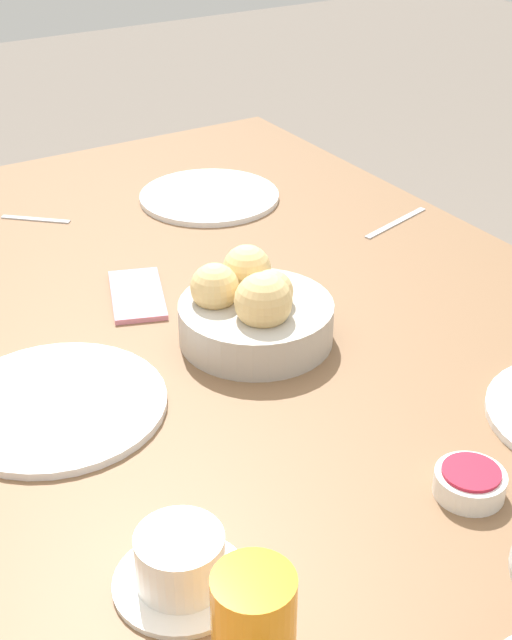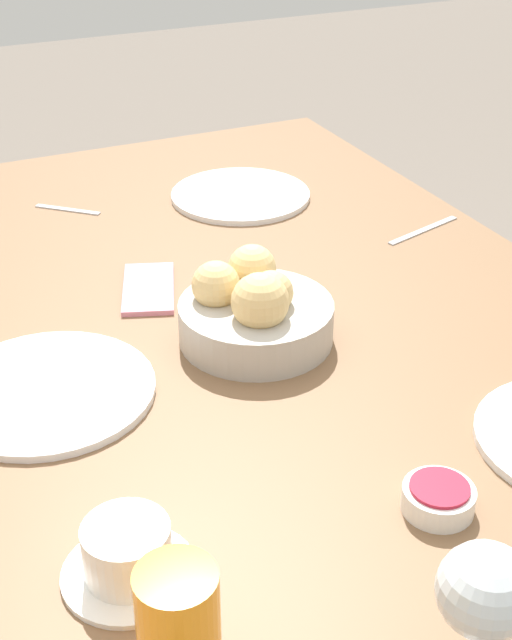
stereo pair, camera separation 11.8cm
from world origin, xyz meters
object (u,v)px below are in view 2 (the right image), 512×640
at_px(bread_basket, 254,310).
at_px(plate_near_right, 241,195).
at_px(fork_silver, 423,230).
at_px(spoon_coffee, 68,210).
at_px(coffee_cup, 128,555).
at_px(juice_glass, 178,624).
at_px(plate_far_center, 47,391).
at_px(cell_phone, 149,288).
at_px(wine_glass, 484,596).
at_px(jam_bowl_berry, 438,498).

height_order(bread_basket, plate_near_right, bread_basket).
relative_size(fork_silver, spoon_coffee, 1.64).
distance_m(coffee_cup, fork_silver, 0.87).
height_order(juice_glass, spoon_coffee, juice_glass).
height_order(plate_far_center, cell_phone, plate_far_center).
bearing_deg(coffee_cup, juice_glass, -176.31).
height_order(spoon_coffee, cell_phone, cell_phone).
xyz_separation_m(wine_glass, coffee_cup, (0.24, 0.21, -0.09)).
distance_m(wine_glass, jam_bowl_berry, 0.24).
bearing_deg(juice_glass, plate_far_center, 0.91).
relative_size(plate_near_right, spoon_coffee, 2.56).
xyz_separation_m(jam_bowl_berry, cell_phone, (0.57, 0.12, -0.01)).
bearing_deg(plate_near_right, juice_glass, 153.08).
distance_m(jam_bowl_berry, cell_phone, 0.58).
relative_size(coffee_cup, spoon_coffee, 1.31).
bearing_deg(fork_silver, bread_basket, 115.34).
bearing_deg(cell_phone, coffee_cup, 159.16).
distance_m(fork_silver, cell_phone, 0.49).
xyz_separation_m(plate_near_right, coffee_cup, (-0.79, 0.47, 0.02)).
height_order(plate_far_center, wine_glass, wine_glass).
height_order(juice_glass, fork_silver, juice_glass).
bearing_deg(juice_glass, wine_glass, -120.67).
distance_m(juice_glass, coffee_cup, 0.12).
distance_m(bread_basket, fork_silver, 0.45).
relative_size(juice_glass, cell_phone, 0.65).
height_order(plate_far_center, fork_silver, plate_far_center).
height_order(bread_basket, jam_bowl_berry, bread_basket).
bearing_deg(fork_silver, juice_glass, 133.42).
bearing_deg(wine_glass, coffee_cup, 41.68).
distance_m(bread_basket, plate_near_right, 0.49).
bearing_deg(cell_phone, jam_bowl_berry, -168.43).
bearing_deg(wine_glass, jam_bowl_berry, -28.59).
height_order(wine_glass, cell_phone, wine_glass).
bearing_deg(bread_basket, fork_silver, -64.66).
distance_m(jam_bowl_berry, fork_silver, 0.68).
xyz_separation_m(coffee_cup, spoon_coffee, (0.86, -0.17, -0.03)).
bearing_deg(spoon_coffee, juice_glass, 170.81).
height_order(plate_far_center, juice_glass, juice_glass).
xyz_separation_m(juice_glass, fork_silver, (0.64, -0.68, -0.05)).
relative_size(juice_glass, coffee_cup, 0.85).
distance_m(bread_basket, spoon_coffee, 0.54).
bearing_deg(bread_basket, coffee_cup, 139.75).
height_order(wine_glass, coffee_cup, wine_glass).
height_order(coffee_cup, jam_bowl_berry, coffee_cup).
bearing_deg(plate_near_right, jam_bowl_berry, 169.73).
distance_m(plate_far_center, cell_phone, 0.28).
bearing_deg(plate_far_center, coffee_cup, 179.91).
distance_m(plate_far_center, coffee_cup, 0.32).
bearing_deg(coffee_cup, wine_glass, -138.32).
bearing_deg(wine_glass, plate_near_right, -13.98).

